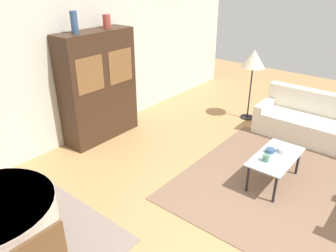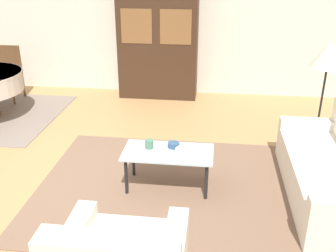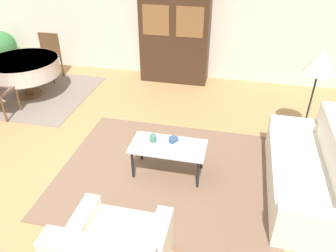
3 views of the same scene
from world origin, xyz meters
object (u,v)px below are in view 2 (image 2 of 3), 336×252
object	(u,v)px
coffee_table	(168,156)
floor_lamp	(329,57)
cup	(149,144)
display_cabinet	(158,44)
dining_chair_far	(7,69)
bowl	(184,152)
couch	(335,173)
bowl_small	(174,145)

from	to	relation	value
coffee_table	floor_lamp	distance (m)	2.45
floor_lamp	cup	bearing A→B (deg)	-148.60
cup	display_cabinet	bearing A→B (deg)	96.34
dining_chair_far	bowl	world-z (taller)	dining_chair_far
couch	coffee_table	distance (m)	1.78
coffee_table	dining_chair_far	size ratio (longest dim) A/B	1.05
cup	couch	bearing A→B (deg)	-1.18
coffee_table	cup	world-z (taller)	cup
couch	floor_lamp	distance (m)	1.61
couch	floor_lamp	size ratio (longest dim) A/B	1.35
couch	display_cabinet	world-z (taller)	display_cabinet
dining_chair_far	bowl	bearing A→B (deg)	141.88
floor_lamp	bowl	world-z (taller)	floor_lamp
dining_chair_far	bowl	distance (m)	4.26
bowl	cup	bearing A→B (deg)	164.06
couch	display_cabinet	size ratio (longest dim) A/B	1.00
coffee_table	bowl_small	bearing A→B (deg)	66.37
floor_lamp	bowl	bearing A→B (deg)	-140.78
dining_chair_far	bowl_small	bearing A→B (deg)	142.58
display_cabinet	dining_chair_far	world-z (taller)	display_cabinet
couch	display_cabinet	distance (m)	3.90
dining_chair_far	floor_lamp	xyz separation A→B (m)	(5.06, -1.24, 0.67)
coffee_table	bowl_small	xyz separation A→B (m)	(0.05, 0.11, 0.08)
display_cabinet	coffee_table	bearing A→B (deg)	-79.86
cup	bowl_small	size ratio (longest dim) A/B	0.76
coffee_table	bowl_small	distance (m)	0.14
couch	dining_chair_far	size ratio (longest dim) A/B	2.05
couch	dining_chair_far	world-z (taller)	dining_chair_far
bowl	couch	bearing A→B (deg)	2.54
couch	bowl_small	xyz separation A→B (m)	(-1.73, 0.09, 0.18)
coffee_table	dining_chair_far	bearing A→B (deg)	140.92
cup	bowl_small	distance (m)	0.27
display_cabinet	bowl_small	bearing A→B (deg)	-78.57
coffee_table	floor_lamp	xyz separation A→B (m)	(1.88, 1.34, 0.81)
couch	cup	distance (m)	2.00
display_cabinet	bowl	bearing A→B (deg)	-76.92
coffee_table	floor_lamp	bearing A→B (deg)	35.48
floor_lamp	bowl_small	size ratio (longest dim) A/B	10.96
coffee_table	display_cabinet	world-z (taller)	display_cabinet
couch	bowl_small	size ratio (longest dim) A/B	14.79
coffee_table	display_cabinet	bearing A→B (deg)	100.14
coffee_table	bowl_small	size ratio (longest dim) A/B	7.55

